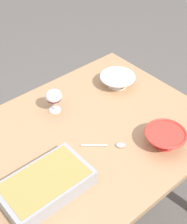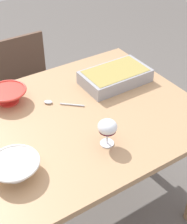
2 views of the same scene
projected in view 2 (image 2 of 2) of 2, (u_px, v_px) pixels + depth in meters
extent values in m
plane|color=#5B5651|center=(79.00, 210.00, 2.06)|extent=(8.00, 8.00, 0.00)
cube|color=tan|center=(75.00, 119.00, 1.60)|extent=(1.22, 0.95, 0.03)
cylinder|color=#93704E|center=(114.00, 104.00, 2.34)|extent=(0.07, 0.07, 0.73)
cube|color=#595959|center=(31.00, 94.00, 2.32)|extent=(0.43, 0.38, 0.02)
cube|color=brown|center=(18.00, 61.00, 2.32)|extent=(0.41, 0.02, 0.36)
cylinder|color=brown|center=(19.00, 141.00, 2.26)|extent=(0.04, 0.04, 0.42)
cylinder|color=brown|center=(68.00, 121.00, 2.43)|extent=(0.04, 0.04, 0.42)
cylinder|color=brown|center=(1.00, 115.00, 2.49)|extent=(0.04, 0.04, 0.42)
cylinder|color=brown|center=(48.00, 99.00, 2.66)|extent=(0.04, 0.04, 0.42)
cylinder|color=white|center=(107.00, 143.00, 1.43)|extent=(0.06, 0.06, 0.01)
cylinder|color=white|center=(107.00, 138.00, 1.41)|extent=(0.01, 0.01, 0.06)
ellipsoid|color=white|center=(108.00, 127.00, 1.37)|extent=(0.09, 0.09, 0.06)
ellipsoid|color=#4C0A19|center=(107.00, 130.00, 1.39)|extent=(0.08, 0.08, 0.02)
cube|color=#99999E|center=(115.00, 77.00, 1.81)|extent=(0.37, 0.22, 0.07)
cube|color=#9E8C47|center=(115.00, 72.00, 1.79)|extent=(0.34, 0.20, 0.02)
cylinder|color=white|center=(16.00, 173.00, 1.30)|extent=(0.11, 0.11, 0.01)
cone|color=white|center=(15.00, 167.00, 1.28)|extent=(0.20, 0.20, 0.05)
torus|color=white|center=(14.00, 163.00, 1.26)|extent=(0.20, 0.20, 0.01)
cylinder|color=red|center=(9.00, 101.00, 1.68)|extent=(0.10, 0.10, 0.01)
cone|color=red|center=(8.00, 96.00, 1.66)|extent=(0.19, 0.19, 0.06)
torus|color=red|center=(7.00, 91.00, 1.64)|extent=(0.20, 0.20, 0.01)
cylinder|color=silver|center=(72.00, 105.00, 1.66)|extent=(0.10, 0.09, 0.01)
ellipsoid|color=silver|center=(48.00, 102.00, 1.67)|extent=(0.05, 0.05, 0.01)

